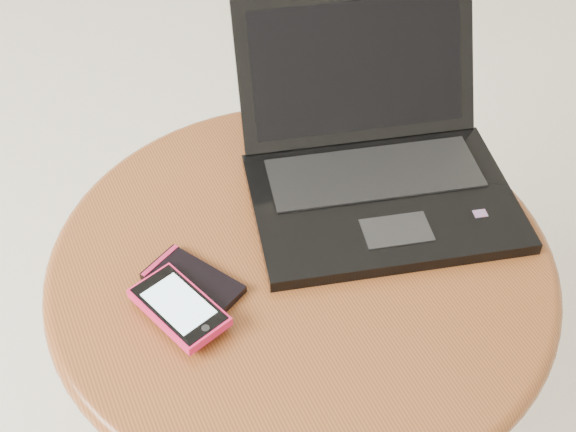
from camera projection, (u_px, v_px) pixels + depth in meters
name	position (u px, v px, depth m)	size (l,w,h in m)	color
table	(301.00, 311.00, 1.04)	(0.63, 0.63, 0.50)	brown
laptop	(375.00, 162.00, 1.04)	(0.40, 0.40, 0.20)	black
phone_black	(193.00, 283.00, 0.93)	(0.11, 0.13, 0.01)	black
phone_pink	(179.00, 307.00, 0.89)	(0.10, 0.13, 0.01)	#E51B51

